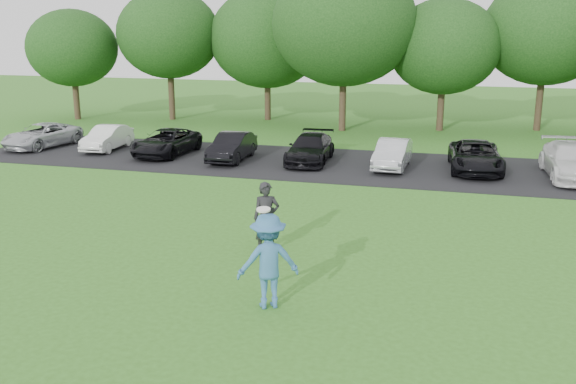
% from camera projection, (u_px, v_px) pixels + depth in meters
% --- Properties ---
extents(ground, '(100.00, 100.00, 0.00)m').
position_uv_depth(ground, '(244.00, 292.00, 13.47)').
color(ground, '#35691E').
rests_on(ground, ground).
extents(parking_lot, '(32.00, 6.50, 0.03)m').
position_uv_depth(parking_lot, '(351.00, 165.00, 25.59)').
color(parking_lot, black).
rests_on(parking_lot, ground).
extents(frisbee_player, '(1.43, 1.21, 2.09)m').
position_uv_depth(frisbee_player, '(268.00, 261.00, 12.57)').
color(frisbee_player, teal).
rests_on(frisbee_player, ground).
extents(camera_bystander, '(0.75, 0.63, 1.77)m').
position_uv_depth(camera_bystander, '(266.00, 218.00, 15.65)').
color(camera_bystander, black).
rests_on(camera_bystander, ground).
extents(parked_cars, '(30.55, 4.57, 1.25)m').
position_uv_depth(parked_cars, '(360.00, 151.00, 25.43)').
color(parked_cars, '#B8BAC0').
rests_on(parked_cars, parking_lot).
extents(tree_row, '(42.39, 9.85, 8.64)m').
position_uv_depth(tree_row, '(415.00, 36.00, 33.07)').
color(tree_row, '#38281C').
rests_on(tree_row, ground).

